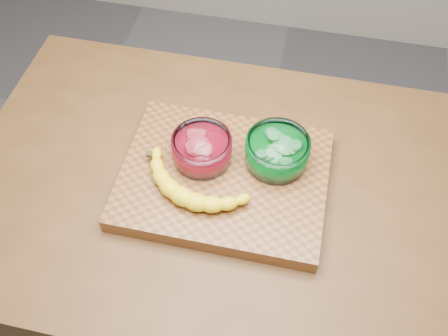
# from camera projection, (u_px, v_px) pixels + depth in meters

# --- Properties ---
(ground) EXTENTS (3.50, 3.50, 0.00)m
(ground) POSITION_uv_depth(u_px,v_px,m) (224.00, 321.00, 1.85)
(ground) COLOR #555459
(ground) RESTS_ON ground
(counter) EXTENTS (1.20, 0.80, 0.90)m
(counter) POSITION_uv_depth(u_px,v_px,m) (224.00, 269.00, 1.49)
(counter) COLOR #4F3117
(counter) RESTS_ON ground
(cutting_board) EXTENTS (0.45, 0.35, 0.04)m
(cutting_board) POSITION_uv_depth(u_px,v_px,m) (224.00, 179.00, 1.11)
(cutting_board) COLOR brown
(cutting_board) RESTS_ON counter
(bowl_red) EXTENTS (0.13, 0.13, 0.06)m
(bowl_red) POSITION_uv_depth(u_px,v_px,m) (202.00, 149.00, 1.09)
(bowl_red) COLOR white
(bowl_red) RESTS_ON cutting_board
(bowl_green) EXTENTS (0.14, 0.14, 0.07)m
(bowl_green) POSITION_uv_depth(u_px,v_px,m) (277.00, 151.00, 1.09)
(bowl_green) COLOR white
(bowl_green) RESTS_ON cutting_board
(banana) EXTENTS (0.27, 0.17, 0.04)m
(banana) POSITION_uv_depth(u_px,v_px,m) (197.00, 181.00, 1.06)
(banana) COLOR yellow
(banana) RESTS_ON cutting_board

